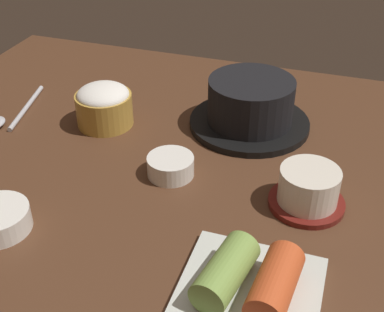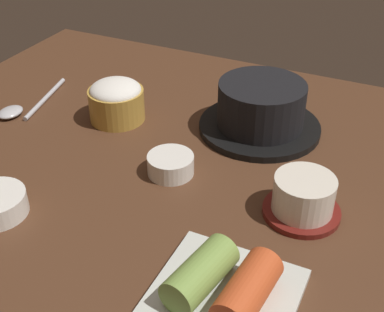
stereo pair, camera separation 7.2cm
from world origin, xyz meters
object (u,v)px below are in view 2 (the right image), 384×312
kimchi_plate (223,289)px  spoon (21,108)px  stone_pot (261,109)px  rice_bowl (116,100)px  tea_cup_with_saucer (303,197)px  banchan_cup_center (171,164)px

kimchi_plate → spoon: kimchi_plate is taller
stone_pot → spoon: 40.80cm
rice_bowl → tea_cup_with_saucer: bearing=-17.6°
kimchi_plate → stone_pot: bearing=103.0°
rice_bowl → tea_cup_with_saucer: 36.01cm
stone_pot → spoon: size_ratio=1.13×
kimchi_plate → banchan_cup_center: bearing=130.3°
spoon → banchan_cup_center: bearing=-9.1°
stone_pot → tea_cup_with_saucer: stone_pot is taller
kimchi_plate → rice_bowl: bearing=137.3°
tea_cup_with_saucer → spoon: tea_cup_with_saucer is taller
stone_pot → rice_bowl: stone_pot is taller
tea_cup_with_saucer → banchan_cup_center: bearing=177.5°
stone_pot → rice_bowl: 23.58cm
spoon → kimchi_plate: bearing=-26.4°
stone_pot → kimchi_plate: (8.10, -35.10, -1.88)cm
banchan_cup_center → spoon: bearing=170.9°
kimchi_plate → spoon: bearing=153.6°
stone_pot → banchan_cup_center: bearing=-114.0°
rice_bowl → stone_pot: bearing=16.6°
rice_bowl → kimchi_plate: size_ratio=0.61×
banchan_cup_center → kimchi_plate: kimchi_plate is taller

